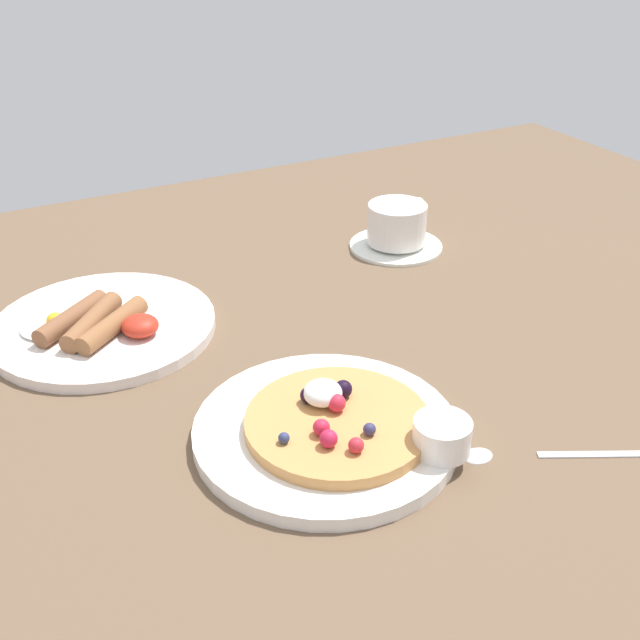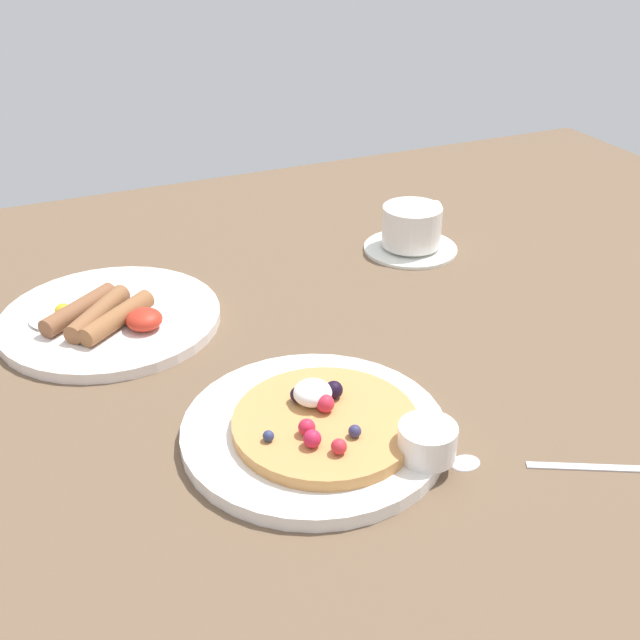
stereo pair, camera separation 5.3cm
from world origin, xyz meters
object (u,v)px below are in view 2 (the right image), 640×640
(coffee_saucer, at_px, (410,247))
(teaspoon, at_px, (515,463))
(syrup_ramekin, at_px, (427,441))
(pancake_plate, at_px, (314,431))
(coffee_cup, at_px, (412,225))
(breakfast_plate, at_px, (111,319))

(coffee_saucer, xyz_separation_m, teaspoon, (-0.14, -0.44, -0.00))
(teaspoon, bearing_deg, syrup_ramekin, 158.09)
(pancake_plate, distance_m, syrup_ramekin, 0.11)
(coffee_cup, bearing_deg, coffee_saucer, -156.28)
(pancake_plate, relative_size, syrup_ramekin, 4.76)
(syrup_ramekin, height_order, breakfast_plate, syrup_ramekin)
(syrup_ramekin, bearing_deg, coffee_saucer, 62.07)
(pancake_plate, height_order, breakfast_plate, pancake_plate)
(coffee_saucer, xyz_separation_m, coffee_cup, (0.00, 0.00, 0.03))
(pancake_plate, height_order, coffee_cup, coffee_cup)
(syrup_ramekin, xyz_separation_m, coffee_cup, (0.22, 0.41, 0.01))
(teaspoon, bearing_deg, breakfast_plate, 124.97)
(pancake_plate, relative_size, coffee_cup, 2.32)
(pancake_plate, bearing_deg, coffee_cup, 48.59)
(coffee_cup, bearing_deg, pancake_plate, -131.41)
(coffee_cup, relative_size, teaspoon, 0.66)
(syrup_ramekin, height_order, coffee_saucer, syrup_ramekin)
(coffee_saucer, bearing_deg, breakfast_plate, -174.76)
(pancake_plate, relative_size, teaspoon, 1.54)
(pancake_plate, height_order, teaspoon, pancake_plate)
(coffee_saucer, relative_size, teaspoon, 0.81)
(teaspoon, bearing_deg, coffee_saucer, 72.06)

